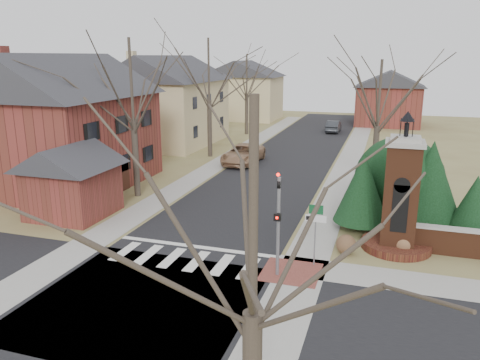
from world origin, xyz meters
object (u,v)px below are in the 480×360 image
at_px(sign_post, 315,223).
at_px(brick_gate_monument, 400,205).
at_px(distant_car, 334,126).
at_px(traffic_signal_pole, 278,216).
at_px(pickup_truck, 243,154).

relative_size(sign_post, brick_gate_monument, 0.42).
bearing_deg(brick_gate_monument, distant_car, 101.48).
bearing_deg(sign_post, brick_gate_monument, 41.42).
bearing_deg(sign_post, distant_car, 95.48).
relative_size(traffic_signal_pole, sign_post, 1.64).
height_order(sign_post, brick_gate_monument, brick_gate_monument).
xyz_separation_m(traffic_signal_pole, pickup_truck, (-7.59, 19.59, -1.80)).
distance_m(pickup_truck, distant_car, 20.01).
xyz_separation_m(traffic_signal_pole, brick_gate_monument, (4.70, 4.42, -0.42)).
height_order(sign_post, pickup_truck, sign_post).
relative_size(sign_post, distant_car, 0.66).
height_order(traffic_signal_pole, sign_post, traffic_signal_pole).
distance_m(sign_post, brick_gate_monument, 4.55).
height_order(traffic_signal_pole, pickup_truck, traffic_signal_pole).
bearing_deg(brick_gate_monument, sign_post, -138.58).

